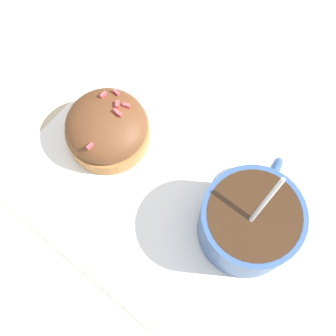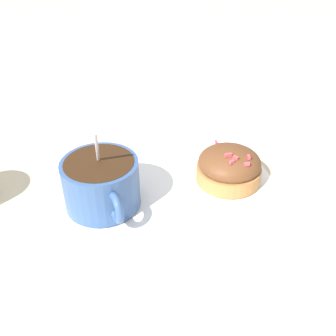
% 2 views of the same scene
% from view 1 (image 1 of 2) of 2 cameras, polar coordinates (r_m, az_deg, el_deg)
% --- Properties ---
extents(ground_plane, '(3.00, 3.00, 0.00)m').
position_cam_1_polar(ground_plane, '(0.49, 1.22, -1.26)').
color(ground_plane, '#C6B793').
extents(paper_napkin, '(0.30, 0.28, 0.00)m').
position_cam_1_polar(paper_napkin, '(0.49, 1.22, -1.20)').
color(paper_napkin, white).
rests_on(paper_napkin, ground_plane).
extents(coffee_cup, '(0.10, 0.12, 0.11)m').
position_cam_1_polar(coffee_cup, '(0.45, 10.03, -6.39)').
color(coffee_cup, '#335184').
rests_on(coffee_cup, paper_napkin).
extents(frosted_pastry, '(0.09, 0.09, 0.05)m').
position_cam_1_polar(frosted_pastry, '(0.49, -7.43, 4.84)').
color(frosted_pastry, '#B2753D').
rests_on(frosted_pastry, paper_napkin).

